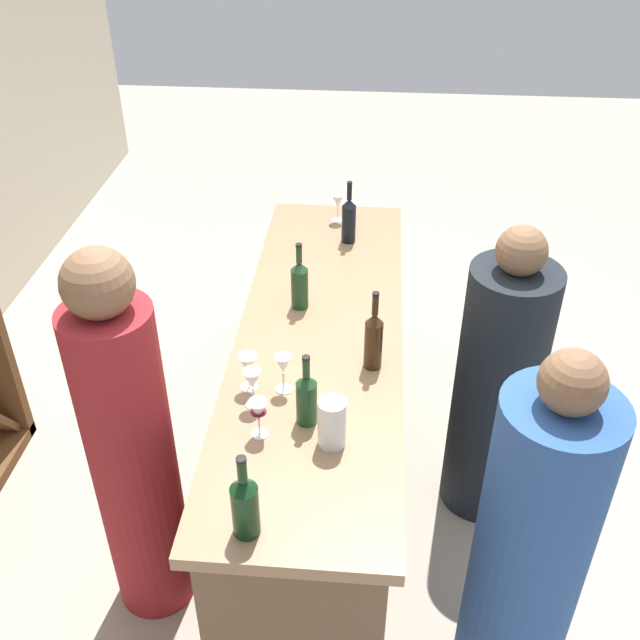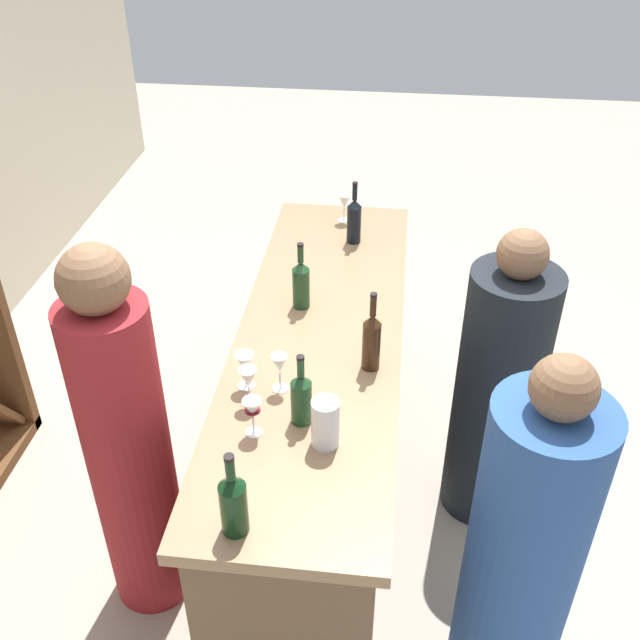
# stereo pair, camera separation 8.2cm
# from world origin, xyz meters

# --- Properties ---
(ground_plane) EXTENTS (12.00, 12.00, 0.00)m
(ground_plane) POSITION_xyz_m (0.00, 0.00, 0.00)
(ground_plane) COLOR #9E9384
(bar_counter) EXTENTS (2.29, 0.67, 0.92)m
(bar_counter) POSITION_xyz_m (0.00, 0.00, 0.46)
(bar_counter) COLOR brown
(bar_counter) RESTS_ON ground
(wine_bottle_leftmost_dark_green) EXTENTS (0.08, 0.08, 0.30)m
(wine_bottle_leftmost_dark_green) POSITION_xyz_m (-1.03, 0.13, 1.03)
(wine_bottle_leftmost_dark_green) COLOR black
(wine_bottle_leftmost_dark_green) RESTS_ON bar_counter
(wine_bottle_second_left_olive_green) EXTENTS (0.07, 0.07, 0.28)m
(wine_bottle_second_left_olive_green) POSITION_xyz_m (-0.54, 0.00, 1.03)
(wine_bottle_second_left_olive_green) COLOR #193D1E
(wine_bottle_second_left_olive_green) RESTS_ON bar_counter
(wine_bottle_center_amber_brown) EXTENTS (0.07, 0.07, 0.33)m
(wine_bottle_center_amber_brown) POSITION_xyz_m (-0.22, -0.22, 1.05)
(wine_bottle_center_amber_brown) COLOR #331E0F
(wine_bottle_center_amber_brown) RESTS_ON bar_counter
(wine_bottle_second_right_olive_green) EXTENTS (0.07, 0.07, 0.30)m
(wine_bottle_second_right_olive_green) POSITION_xyz_m (0.17, 0.10, 1.04)
(wine_bottle_second_right_olive_green) COLOR #193D1E
(wine_bottle_second_right_olive_green) RESTS_ON bar_counter
(wine_bottle_rightmost_near_black) EXTENTS (0.07, 0.07, 0.31)m
(wine_bottle_rightmost_near_black) POSITION_xyz_m (0.76, -0.08, 1.04)
(wine_bottle_rightmost_near_black) COLOR black
(wine_bottle_rightmost_near_black) RESTS_ON bar_counter
(wine_glass_near_left) EXTENTS (0.07, 0.07, 0.14)m
(wine_glass_near_left) POSITION_xyz_m (0.98, -0.01, 1.02)
(wine_glass_near_left) COLOR white
(wine_glass_near_left) RESTS_ON bar_counter
(wine_glass_near_center) EXTENTS (0.06, 0.06, 0.15)m
(wine_glass_near_center) POSITION_xyz_m (-0.38, 0.10, 1.03)
(wine_glass_near_center) COLOR white
(wine_glass_near_center) RESTS_ON bar_counter
(wine_glass_near_right) EXTENTS (0.07, 0.07, 0.15)m
(wine_glass_near_right) POSITION_xyz_m (-0.62, 0.15, 1.02)
(wine_glass_near_right) COLOR white
(wine_glass_near_right) RESTS_ON bar_counter
(wine_glass_far_left) EXTENTS (0.07, 0.07, 0.15)m
(wine_glass_far_left) POSITION_xyz_m (-0.47, 0.20, 1.03)
(wine_glass_far_left) COLOR white
(wine_glass_far_left) RESTS_ON bar_counter
(wine_glass_far_center) EXTENTS (0.07, 0.07, 0.15)m
(wine_glass_far_center) POSITION_xyz_m (-0.38, 0.23, 1.03)
(wine_glass_far_center) COLOR white
(wine_glass_far_center) RESTS_ON bar_counter
(water_pitcher) EXTENTS (0.09, 0.09, 0.18)m
(water_pitcher) POSITION_xyz_m (-0.64, -0.09, 1.01)
(water_pitcher) COLOR silver
(water_pitcher) RESTS_ON bar_counter
(person_left_guest) EXTENTS (0.46, 0.46, 1.47)m
(person_left_guest) POSITION_xyz_m (-0.82, -0.76, 0.67)
(person_left_guest) COLOR #284C8C
(person_left_guest) RESTS_ON ground
(person_center_guest) EXTENTS (0.38, 0.38, 1.41)m
(person_center_guest) POSITION_xyz_m (0.02, -0.75, 0.64)
(person_center_guest) COLOR black
(person_center_guest) RESTS_ON ground
(person_right_guest) EXTENTS (0.33, 0.33, 1.61)m
(person_right_guest) POSITION_xyz_m (-0.61, 0.62, 0.76)
(person_right_guest) COLOR maroon
(person_right_guest) RESTS_ON ground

